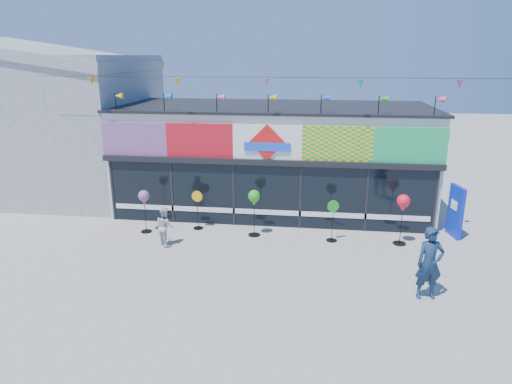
% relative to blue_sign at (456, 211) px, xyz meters
% --- Properties ---
extents(ground, '(80.00, 80.00, 0.00)m').
position_rel_blue_sign_xyz_m(ground, '(-6.47, -3.31, -0.90)').
color(ground, gray).
rests_on(ground, ground).
extents(kite_shop, '(16.00, 5.70, 5.31)m').
position_rel_blue_sign_xyz_m(kite_shop, '(-6.47, 2.63, 1.15)').
color(kite_shop, silver).
rests_on(kite_shop, ground).
extents(neighbour_building, '(8.18, 7.20, 6.87)m').
position_rel_blue_sign_xyz_m(neighbour_building, '(-16.47, 3.69, 2.31)').
color(neighbour_building, '#A5A9AB').
rests_on(neighbour_building, ground).
extents(blue_sign, '(0.30, 0.90, 1.78)m').
position_rel_blue_sign_xyz_m(blue_sign, '(0.00, 0.00, 0.00)').
color(blue_sign, '#0C27B6').
rests_on(blue_sign, ground).
extents(spinner_0, '(0.39, 0.39, 1.53)m').
position_rel_blue_sign_xyz_m(spinner_0, '(-10.63, -1.01, 0.32)').
color(spinner_0, black).
rests_on(spinner_0, ground).
extents(spinner_1, '(0.40, 0.36, 1.41)m').
position_rel_blue_sign_xyz_m(spinner_1, '(-8.89, -0.45, -0.15)').
color(spinner_1, black).
rests_on(spinner_1, ground).
extents(spinner_2, '(0.41, 0.41, 1.63)m').
position_rel_blue_sign_xyz_m(spinner_2, '(-6.80, -0.84, 0.41)').
color(spinner_2, black).
rests_on(spinner_2, ground).
extents(spinner_3, '(0.39, 0.36, 1.42)m').
position_rel_blue_sign_xyz_m(spinner_3, '(-4.16, -0.99, -0.14)').
color(spinner_3, black).
rests_on(spinner_3, ground).
extents(spinner_4, '(0.43, 0.43, 1.71)m').
position_rel_blue_sign_xyz_m(spinner_4, '(-1.94, -0.97, 0.47)').
color(spinner_4, black).
rests_on(spinner_4, ground).
extents(adult_man, '(0.77, 0.57, 1.91)m').
position_rel_blue_sign_xyz_m(adult_man, '(-1.86, -4.47, 0.06)').
color(adult_man, '#152844').
rests_on(adult_man, ground).
extents(child, '(0.69, 0.70, 1.29)m').
position_rel_blue_sign_xyz_m(child, '(-9.58, -2.02, -0.25)').
color(child, '#BCBCBC').
rests_on(child, ground).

